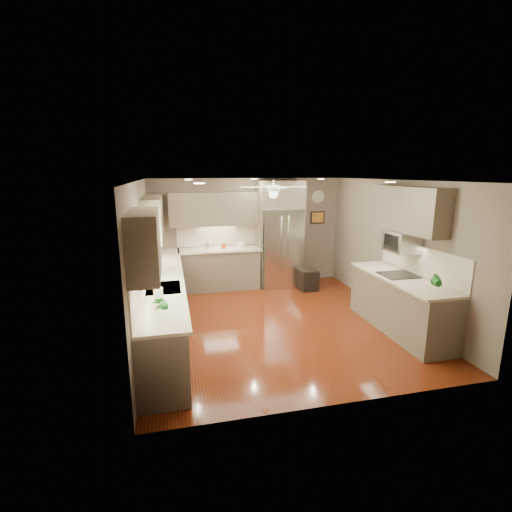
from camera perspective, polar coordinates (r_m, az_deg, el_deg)
name	(u,v)px	position (r m, az deg, el deg)	size (l,w,h in m)	color
floor	(277,322)	(6.78, 3.20, -10.07)	(5.00, 5.00, 0.00)	#4A1409
ceiling	(279,180)	(6.26, 3.49, 11.54)	(5.00, 5.00, 0.00)	white
wall_back	(248,232)	(8.79, -1.30, 3.72)	(4.50, 4.50, 0.00)	#695B50
wall_front	(343,302)	(4.16, 13.23, -6.96)	(4.50, 4.50, 0.00)	#695B50
wall_left	(142,261)	(6.17, -17.14, -0.75)	(5.00, 5.00, 0.00)	#695B50
wall_right	(393,248)	(7.36, 20.39, 1.14)	(5.00, 5.00, 0.00)	#695B50
canister_b	(207,246)	(8.39, -7.55, 1.51)	(0.10, 0.10, 0.15)	silver
canister_d	(224,246)	(8.42, -5.00, 1.55)	(0.09, 0.09, 0.13)	#9D2E11
soap_bottle	(154,272)	(6.26, -15.39, -2.44)	(0.09, 0.09, 0.19)	white
potted_plant_left	(160,304)	(4.60, -14.57, -7.13)	(0.17, 0.11, 0.32)	#1C6221
potted_plant_right	(437,281)	(5.95, 26.12, -3.44)	(0.18, 0.15, 0.33)	#1C6221
bowl	(241,247)	(8.50, -2.26, 1.45)	(0.21, 0.21, 0.05)	#C1BD90
left_run	(164,302)	(6.51, -14.00, -6.89)	(0.65, 4.70, 1.45)	brown
back_run	(220,268)	(8.54, -5.63, -1.86)	(1.85, 0.65, 1.45)	brown
uppers	(228,215)	(6.83, -4.31, 6.34)	(4.50, 4.70, 0.95)	brown
window	(140,249)	(5.61, -17.35, 1.08)	(0.05, 1.12, 0.92)	#BFF2B2
sink	(163,290)	(5.76, -14.05, -5.05)	(0.50, 0.70, 0.32)	silver
refrigerator	(280,236)	(8.64, 3.73, 3.13)	(1.06, 0.75, 2.45)	silver
right_run	(400,303)	(6.74, 21.33, -6.72)	(0.70, 2.20, 1.45)	brown
microwave	(402,242)	(6.75, 21.50, 2.05)	(0.43, 0.55, 0.34)	silver
ceiling_fan	(273,190)	(6.55, 2.71, 10.13)	(1.18, 1.18, 0.32)	white
recessed_lights	(270,180)	(6.63, 2.14, 11.57)	(2.84, 3.14, 0.01)	white
wall_clock	(318,197)	(9.20, 9.55, 8.97)	(0.30, 0.03, 0.30)	white
framed_print	(318,217)	(9.24, 9.45, 5.87)	(0.36, 0.03, 0.30)	black
stool	(308,280)	(8.54, 8.01, -3.65)	(0.41, 0.41, 0.47)	black
paper_towel	(159,298)	(4.85, -14.76, -6.33)	(0.12, 0.12, 0.29)	white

